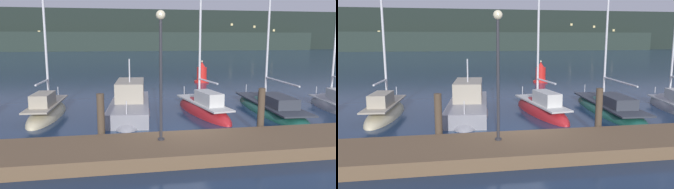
{
  "view_description": "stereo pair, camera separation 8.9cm",
  "coord_description": "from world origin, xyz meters",
  "views": [
    {
      "loc": [
        -2.85,
        -12.57,
        3.99
      ],
      "look_at": [
        0.0,
        3.54,
        1.2
      ],
      "focal_mm": 35.0,
      "sensor_mm": 36.0,
      "label": 1
    },
    {
      "loc": [
        -2.76,
        -12.59,
        3.99
      ],
      "look_at": [
        0.0,
        3.54,
        1.2
      ],
      "focal_mm": 35.0,
      "sensor_mm": 36.0,
      "label": 2
    }
  ],
  "objects": [
    {
      "name": "ground_plane",
      "position": [
        0.0,
        0.0,
        0.0
      ],
      "size": [
        400.0,
        400.0,
        0.0
      ],
      "primitive_type": "plane",
      "color": "#192D4C"
    },
    {
      "name": "dock",
      "position": [
        0.0,
        -1.86,
        0.23
      ],
      "size": [
        26.29,
        2.8,
        0.45
      ],
      "primitive_type": "cube",
      "color": "brown",
      "rests_on": "ground"
    },
    {
      "name": "mooring_pile_1",
      "position": [
        -3.25,
        -0.21,
        0.98
      ],
      "size": [
        0.28,
        0.28,
        1.96
      ],
      "primitive_type": "cylinder",
      "color": "#4C3D2D",
      "rests_on": "ground"
    },
    {
      "name": "mooring_pile_2",
      "position": [
        3.25,
        -0.21,
        1.0
      ],
      "size": [
        0.28,
        0.28,
        1.99
      ],
      "primitive_type": "cylinder",
      "color": "#4C3D2D",
      "rests_on": "ground"
    },
    {
      "name": "sailboat_berth_2",
      "position": [
        -6.15,
        4.89,
        0.17
      ],
      "size": [
        1.84,
        5.77,
        9.18
      ],
      "color": "beige",
      "rests_on": "ground"
    },
    {
      "name": "motorboat_berth_3",
      "position": [
        -1.86,
        4.79,
        0.27
      ],
      "size": [
        2.92,
        7.42,
        3.55
      ],
      "color": "gray",
      "rests_on": "ground"
    },
    {
      "name": "sailboat_berth_4",
      "position": [
        2.04,
        4.17,
        0.13
      ],
      "size": [
        2.21,
        6.19,
        9.19
      ],
      "color": "red",
      "rests_on": "ground"
    },
    {
      "name": "sailboat_berth_5",
      "position": [
        5.86,
        3.99,
        0.13
      ],
      "size": [
        2.45,
        8.36,
        12.28
      ],
      "color": "#195647",
      "rests_on": "ground"
    },
    {
      "name": "sailboat_berth_6",
      "position": [
        9.76,
        3.92,
        0.1
      ],
      "size": [
        2.26,
        5.19,
        7.74
      ],
      "color": "gray",
      "rests_on": "ground"
    },
    {
      "name": "channel_buoy",
      "position": [
        5.52,
        16.69,
        0.76
      ],
      "size": [
        1.36,
        1.36,
        2.03
      ],
      "color": "red",
      "rests_on": "ground"
    },
    {
      "name": "dock_lamppost",
      "position": [
        -1.15,
        -1.52,
        3.41
      ],
      "size": [
        0.32,
        0.32,
        4.48
      ],
      "color": "#2D2D33",
      "rests_on": "dock"
    },
    {
      "name": "hillside_backdrop",
      "position": [
        -0.43,
        109.96,
        6.52
      ],
      "size": [
        240.0,
        23.0,
        14.16
      ],
      "color": "#1E2823",
      "rests_on": "ground"
    }
  ]
}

